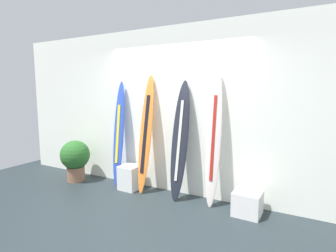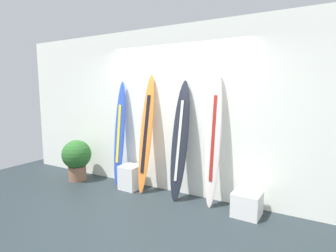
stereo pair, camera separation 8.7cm
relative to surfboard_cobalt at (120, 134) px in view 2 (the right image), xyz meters
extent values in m
cube|color=#242E31|center=(1.07, -1.02, -0.98)|extent=(8.00, 8.00, 0.04)
cube|color=white|center=(1.07, 0.28, 0.44)|extent=(7.20, 0.20, 2.80)
ellipsoid|color=blue|center=(0.00, 0.00, 0.00)|extent=(0.23, 0.29, 1.92)
cube|color=yellow|center=(0.00, -0.03, 0.00)|extent=(0.06, 0.14, 1.05)
ellipsoid|color=orange|center=(0.61, -0.03, 0.05)|extent=(0.25, 0.40, 2.02)
cube|color=black|center=(0.61, -0.06, 0.06)|extent=(0.07, 0.24, 1.31)
ellipsoid|color=#1E212B|center=(1.27, -0.04, 0.00)|extent=(0.29, 0.41, 1.91)
cube|color=beige|center=(1.27, -0.07, 0.00)|extent=(0.05, 0.24, 1.26)
ellipsoid|color=silver|center=(1.82, -0.02, 0.08)|extent=(0.24, 0.33, 2.08)
cube|color=#AA221A|center=(1.82, -0.04, 0.09)|extent=(0.05, 0.17, 1.27)
cone|color=black|center=(1.82, -0.09, -0.77)|extent=(0.07, 0.08, 0.11)
cube|color=silver|center=(0.31, -0.10, -0.75)|extent=(0.33, 0.33, 0.42)
cube|color=white|center=(2.37, -0.11, -0.79)|extent=(0.38, 0.38, 0.34)
cylinder|color=#8B6047|center=(-0.89, -0.24, -0.82)|extent=(0.33, 0.33, 0.28)
sphere|color=#2A6427|center=(-0.89, -0.24, -0.44)|extent=(0.56, 0.56, 0.56)
camera|label=1|loc=(3.09, -3.79, 0.78)|focal=28.49mm
camera|label=2|loc=(3.17, -3.75, 0.78)|focal=28.49mm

